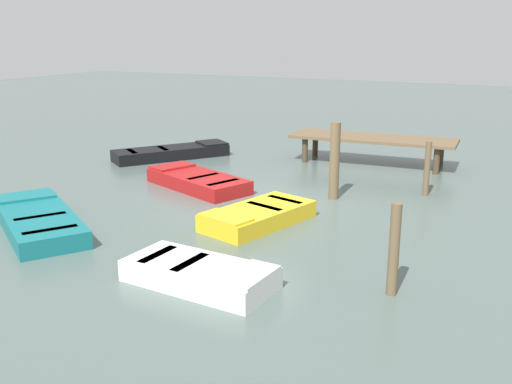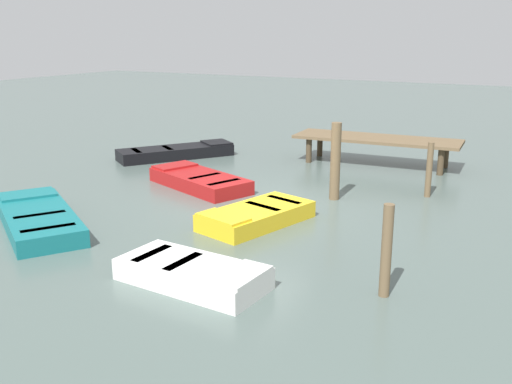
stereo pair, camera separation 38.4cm
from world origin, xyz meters
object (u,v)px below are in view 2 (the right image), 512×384
Objects in this scene: rowboat_white at (193,273)px; rowboat_teal at (38,218)px; mooring_piling_mid_right at (335,161)px; rowboat_yellow at (256,215)px; mooring_piling_far_left at (429,170)px; mooring_piling_far_right at (386,251)px; dock_segment at (377,141)px; rowboat_black at (177,152)px; rowboat_red at (199,180)px.

rowboat_white and rowboat_teal have the same top height.
rowboat_yellow is at bearing -106.47° from mooring_piling_mid_right.
mooring_piling_far_left is (7.43, 6.95, 0.55)m from rowboat_teal.
mooring_piling_far_left is (-0.76, 6.72, -0.06)m from mooring_piling_far_right.
mooring_piling_mid_right is at bearing -90.08° from dock_segment.
rowboat_yellow is 3.14m from mooring_piling_mid_right.
rowboat_teal is (-4.39, -2.60, -0.00)m from rowboat_yellow.
dock_segment is at bearing -83.25° from rowboat_teal.
rowboat_black and rowboat_red have the same top height.
mooring_piling_mid_right is (0.86, 2.90, 0.83)m from rowboat_yellow.
mooring_piling_far_right is 0.79× the size of mooring_piling_mid_right.
dock_segment is 11.33m from rowboat_teal.
mooring_piling_mid_right reaches higher than dock_segment.
dock_segment is 1.39× the size of rowboat_teal.
rowboat_white is at bearing 25.05° from rowboat_yellow.
dock_segment is at bearing -103.27° from rowboat_red.
rowboat_yellow and rowboat_white have the same top height.
rowboat_red is 8.28m from mooring_piling_far_right.
rowboat_white is 6.83m from rowboat_red.
rowboat_white is 6.51m from mooring_piling_mid_right.
mooring_piling_far_right is at bearing -92.80° from rowboat_black.
rowboat_red is at bearing 126.78° from rowboat_white.
rowboat_white is at bearing -107.05° from mooring_piling_far_left.
mooring_piling_far_left is at bearing -139.62° from rowboat_red.
rowboat_black and rowboat_yellow have the same top height.
rowboat_teal is at bearing 95.71° from rowboat_red.
rowboat_yellow and rowboat_teal have the same top height.
rowboat_yellow is 4.52m from mooring_piling_far_right.
rowboat_teal is 2.64× the size of mooring_piling_far_left.
rowboat_black is 11.09m from rowboat_white.
rowboat_red is at bearing -110.32° from rowboat_yellow.
mooring_piling_far_right is at bearing -145.59° from rowboat_teal.
rowboat_white is at bearing -93.30° from dock_segment.
rowboat_yellow is 3.78m from rowboat_red.
mooring_piling_far_right reaches higher than rowboat_red.
rowboat_red is 6.52m from mooring_piling_far_left.
dock_segment reaches higher than rowboat_yellow.
mooring_piling_far_left is at bearing 96.42° from mooring_piling_far_right.
dock_segment is at bearing -36.21° from rowboat_black.
rowboat_white is 8.28m from mooring_piling_far_left.
rowboat_white is 5.10m from rowboat_teal.
mooring_piling_far_left is (9.15, -0.92, 0.55)m from rowboat_black.
mooring_piling_mid_right is (-2.94, 5.27, 0.22)m from mooring_piling_far_right.
dock_segment is at bearing -169.28° from rowboat_yellow.
mooring_piling_far_right is (3.18, 1.18, 0.61)m from rowboat_white.
mooring_piling_far_right is at bearing -60.82° from mooring_piling_mid_right.
dock_segment is 1.84× the size of rowboat_yellow.
mooring_piling_far_right is (3.23, -9.93, -0.01)m from dock_segment.
rowboat_red is (1.31, 4.79, 0.00)m from rowboat_teal.
dock_segment is 7.10m from rowboat_black.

